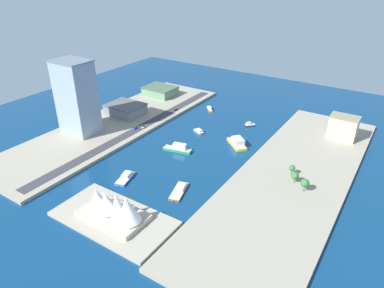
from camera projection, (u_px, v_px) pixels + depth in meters
name	position (u px, v px, depth m)	size (l,w,h in m)	color
ground_plane	(193.00, 148.00, 278.21)	(440.00, 440.00, 0.00)	navy
quay_west	(293.00, 177.00, 237.92)	(70.00, 240.00, 2.46)	#9E937F
quay_east	(118.00, 124.00, 317.36)	(70.00, 240.00, 2.46)	#9E937F
peninsula_point	(114.00, 218.00, 199.87)	(71.16, 36.59, 2.00)	#A89E89
road_strip	(138.00, 129.00, 304.69)	(9.13, 228.00, 0.15)	#38383D
ferry_green_doubledeck	(178.00, 148.00, 272.67)	(24.63, 10.97, 6.65)	#2D8C4C
water_taxi_orange	(210.00, 109.00, 349.80)	(12.13, 12.97, 3.48)	orange
patrol_launch_navy	(250.00, 125.00, 315.43)	(9.83, 10.22, 3.52)	#1E284C
barge_flat_brown	(179.00, 190.00, 224.57)	(12.81, 22.09, 2.88)	brown
catamaran_blue	(125.00, 178.00, 237.47)	(11.70, 19.13, 3.77)	blue
ferry_yellow_fast	(237.00, 142.00, 280.43)	(22.53, 21.17, 7.26)	yellow
yacht_sleek_gray	(199.00, 131.00, 303.06)	(12.17, 8.14, 3.35)	#999EA3
tower_tall_glass	(76.00, 98.00, 285.34)	(30.13, 23.05, 61.68)	#8C9EB2
terminal_long_green	(160.00, 91.00, 380.43)	(33.27, 26.97, 9.22)	slate
office_block_beige	(343.00, 127.00, 283.94)	(22.42, 14.89, 19.43)	#C6B793
warehouse_low_gray	(126.00, 109.00, 331.88)	(33.80, 27.71, 9.98)	gray
van_white	(144.00, 127.00, 306.00)	(1.94, 5.00, 1.61)	black
suv_black	(176.00, 110.00, 342.15)	(2.04, 4.35, 1.50)	black
hatchback_blue	(135.00, 128.00, 303.56)	(2.12, 5.02, 1.59)	black
traffic_light_waterfront	(158.00, 117.00, 315.76)	(0.36, 0.36, 6.50)	black
opera_landmark	(114.00, 207.00, 195.29)	(39.79, 22.05, 19.48)	#BCAD93
park_tree_cluster	(299.00, 177.00, 225.49)	(18.12, 19.58, 8.83)	brown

